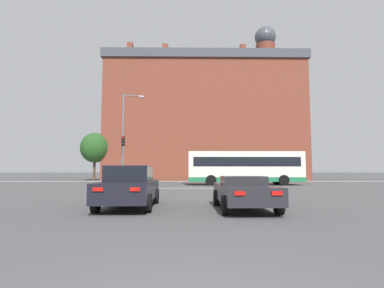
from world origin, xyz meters
TOP-DOWN VIEW (x-y plane):
  - stop_line_strip at (0.00, 21.34)m, footprint 8.50×0.30m
  - far_pavement at (0.00, 36.37)m, footprint 69.44×2.50m
  - brick_civic_building at (2.70, 46.69)m, footprint 30.59×15.25m
  - car_saloon_left at (-2.30, 8.83)m, footprint 2.04×4.60m
  - car_roadster_right at (2.00, 8.17)m, footprint 1.99×4.31m
  - bus_crossing_lead at (5.59, 26.69)m, footprint 11.16×2.65m
  - traffic_light_far_right at (5.81, 35.64)m, footprint 0.26×0.31m
  - traffic_light_near_left at (-5.42, 21.86)m, footprint 0.26×0.31m
  - street_lamp_junction at (-5.36, 22.71)m, footprint 1.89×0.36m
  - pedestrian_waiting at (4.72, 36.96)m, footprint 0.45×0.34m
  - pedestrian_walking_east at (-6.06, 36.65)m, footprint 0.46×0.39m
  - pedestrian_walking_west at (1.31, 35.82)m, footprint 0.42×0.25m
  - tree_by_building at (-13.31, 39.81)m, footprint 4.02×4.02m

SIDE VIEW (x-z plane):
  - stop_line_strip at x=0.00m, z-range 0.00..0.01m
  - far_pavement at x=0.00m, z-range 0.00..0.01m
  - car_roadster_right at x=2.00m, z-range 0.04..1.25m
  - car_saloon_left at x=-2.30m, z-range 0.00..1.61m
  - pedestrian_walking_west at x=1.31m, z-range 0.14..1.83m
  - pedestrian_waiting at x=4.72m, z-range 0.15..1.90m
  - pedestrian_walking_east at x=-6.06m, z-range 0.18..2.03m
  - bus_crossing_lead at x=5.59m, z-range 0.12..3.38m
  - traffic_light_far_right at x=5.81m, z-range 0.68..4.50m
  - traffic_light_near_left at x=-5.42m, z-range 0.73..4.99m
  - tree_by_building at x=-13.31m, z-range 1.25..8.00m
  - street_lamp_junction at x=-5.36m, z-range 0.80..8.84m
  - brick_civic_building at x=2.70m, z-range -3.30..22.84m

